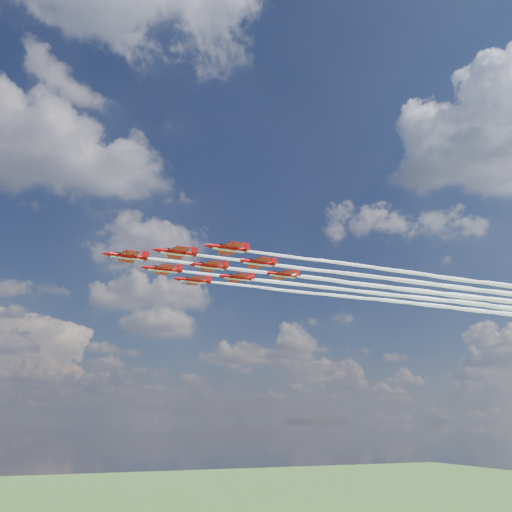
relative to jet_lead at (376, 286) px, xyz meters
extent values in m
cylinder|color=#BF0A0C|center=(-71.74, -2.07, 0.00)|extent=(8.31, 1.38, 1.14)
cone|color=#BF0A0C|center=(-76.91, -2.21, 0.00)|extent=(2.10, 1.20, 1.14)
cone|color=#BF0A0C|center=(-66.87, -1.93, 0.00)|extent=(1.58, 1.08, 1.04)
ellipsoid|color=black|center=(-73.81, -2.12, 0.47)|extent=(2.18, 1.00, 0.74)
cube|color=#BF0A0C|center=(-71.22, -2.05, -0.05)|extent=(3.59, 9.62, 0.14)
cube|color=#BF0A0C|center=(-67.60, -1.95, 0.00)|extent=(1.56, 3.77, 0.12)
cube|color=#BF0A0C|center=(-67.39, -1.94, 0.93)|extent=(1.66, 0.19, 1.86)
cube|color=white|center=(-71.74, -2.07, -0.52)|extent=(7.79, 1.16, 0.12)
cylinder|color=#BF0A0C|center=(-61.14, -9.22, 0.00)|extent=(8.31, 1.38, 1.14)
cone|color=#BF0A0C|center=(-66.32, -9.37, 0.00)|extent=(2.10, 1.20, 1.14)
cone|color=#BF0A0C|center=(-56.28, -9.08, 0.00)|extent=(1.58, 1.08, 1.04)
ellipsoid|color=black|center=(-63.21, -9.28, 0.47)|extent=(2.18, 1.00, 0.74)
cube|color=#BF0A0C|center=(-60.63, -9.21, -0.05)|extent=(3.59, 9.62, 0.14)
cube|color=#BF0A0C|center=(-57.00, -9.10, 0.00)|extent=(1.56, 3.77, 0.12)
cube|color=#BF0A0C|center=(-56.80, -9.10, 0.93)|extent=(1.66, 0.19, 1.86)
cube|color=white|center=(-61.14, -9.22, -0.52)|extent=(7.79, 1.16, 0.12)
cylinder|color=#BF0A0C|center=(-61.57, 5.69, 0.00)|extent=(8.31, 1.38, 1.14)
cone|color=#BF0A0C|center=(-66.75, 5.54, 0.00)|extent=(2.10, 1.20, 1.14)
cone|color=#BF0A0C|center=(-56.71, 5.83, 0.00)|extent=(1.58, 1.08, 1.04)
ellipsoid|color=black|center=(-63.64, 5.63, 0.47)|extent=(2.18, 1.00, 0.74)
cube|color=#BF0A0C|center=(-61.06, 5.71, -0.05)|extent=(3.59, 9.62, 0.14)
cube|color=#BF0A0C|center=(-57.43, 5.81, 0.00)|extent=(1.56, 3.77, 0.12)
cube|color=#BF0A0C|center=(-57.23, 5.82, 0.93)|extent=(1.66, 0.19, 1.86)
cube|color=white|center=(-61.57, 5.69, -0.52)|extent=(7.79, 1.16, 0.12)
cylinder|color=#BF0A0C|center=(-50.55, -16.38, 0.00)|extent=(8.31, 1.38, 1.14)
cone|color=#BF0A0C|center=(-55.73, -16.53, 0.00)|extent=(2.10, 1.20, 1.14)
cone|color=#BF0A0C|center=(-45.69, -16.24, 0.00)|extent=(1.58, 1.08, 1.04)
ellipsoid|color=black|center=(-52.62, -16.44, 0.47)|extent=(2.18, 1.00, 0.74)
cube|color=#BF0A0C|center=(-50.03, -16.37, -0.05)|extent=(3.59, 9.62, 0.14)
cube|color=#BF0A0C|center=(-46.41, -16.26, 0.00)|extent=(1.56, 3.77, 0.12)
cube|color=#BF0A0C|center=(-46.20, -16.26, 0.93)|extent=(1.66, 0.19, 1.86)
cube|color=white|center=(-50.55, -16.38, -0.52)|extent=(7.79, 1.16, 0.12)
cylinder|color=#BF0A0C|center=(-50.98, -1.47, 0.00)|extent=(8.31, 1.38, 1.14)
cone|color=#BF0A0C|center=(-56.16, -1.62, 0.00)|extent=(2.10, 1.20, 1.14)
cone|color=#BF0A0C|center=(-46.11, -1.33, 0.00)|extent=(1.58, 1.08, 1.04)
ellipsoid|color=black|center=(-53.05, -1.53, 0.47)|extent=(2.18, 1.00, 0.74)
cube|color=#BF0A0C|center=(-50.46, -1.45, -0.05)|extent=(3.59, 9.62, 0.14)
cube|color=#BF0A0C|center=(-46.84, -1.35, 0.00)|extent=(1.56, 3.77, 0.12)
cube|color=#BF0A0C|center=(-46.63, -1.34, 0.93)|extent=(1.66, 0.19, 1.86)
cube|color=white|center=(-50.98, -1.47, -0.52)|extent=(7.79, 1.16, 0.12)
cylinder|color=#BF0A0C|center=(-51.41, 13.45, 0.00)|extent=(8.31, 1.38, 1.14)
cone|color=#BF0A0C|center=(-56.59, 13.30, 0.00)|extent=(2.10, 1.20, 1.14)
cone|color=#BF0A0C|center=(-46.54, 13.59, 0.00)|extent=(1.58, 1.08, 1.04)
ellipsoid|color=black|center=(-53.48, 13.39, 0.47)|extent=(2.18, 1.00, 0.74)
cube|color=#BF0A0C|center=(-50.89, 13.46, -0.05)|extent=(3.59, 9.62, 0.14)
cube|color=#BF0A0C|center=(-47.27, 13.57, 0.00)|extent=(1.56, 3.77, 0.12)
cube|color=#BF0A0C|center=(-47.06, 13.57, 0.93)|extent=(1.66, 0.19, 1.86)
cube|color=white|center=(-51.41, 13.45, -0.52)|extent=(7.79, 1.16, 0.12)
cylinder|color=#BF0A0C|center=(-40.39, -8.63, 0.00)|extent=(8.31, 1.38, 1.14)
cone|color=#BF0A0C|center=(-45.56, -8.78, 0.00)|extent=(2.10, 1.20, 1.14)
cone|color=#BF0A0C|center=(-35.52, -8.49, 0.00)|extent=(1.58, 1.08, 1.04)
ellipsoid|color=black|center=(-42.46, -8.69, 0.47)|extent=(2.18, 1.00, 0.74)
cube|color=#BF0A0C|center=(-39.87, -8.61, -0.05)|extent=(3.59, 9.62, 0.14)
cube|color=#BF0A0C|center=(-36.25, -8.51, 0.00)|extent=(1.56, 3.77, 0.12)
cube|color=#BF0A0C|center=(-36.04, -8.50, 0.93)|extent=(1.66, 0.19, 1.86)
cube|color=white|center=(-40.39, -8.63, -0.52)|extent=(7.79, 1.16, 0.12)
cylinder|color=#BF0A0C|center=(-40.82, 6.29, 0.00)|extent=(8.31, 1.38, 1.14)
cone|color=#BF0A0C|center=(-45.99, 6.14, 0.00)|extent=(2.10, 1.20, 1.14)
cone|color=#BF0A0C|center=(-35.95, 6.43, 0.00)|extent=(1.58, 1.08, 1.04)
ellipsoid|color=black|center=(-42.89, 6.23, 0.47)|extent=(2.18, 1.00, 0.74)
cube|color=#BF0A0C|center=(-40.30, 6.30, -0.05)|extent=(3.59, 9.62, 0.14)
cube|color=#BF0A0C|center=(-36.68, 6.41, 0.00)|extent=(1.56, 3.77, 0.12)
cube|color=#BF0A0C|center=(-36.47, 6.41, 0.93)|extent=(1.66, 0.19, 1.86)
cube|color=white|center=(-40.82, 6.29, -0.52)|extent=(7.79, 1.16, 0.12)
cylinder|color=#BF0A0C|center=(-30.22, -0.87, 0.00)|extent=(8.31, 1.38, 1.14)
cone|color=#BF0A0C|center=(-35.40, -1.02, 0.00)|extent=(2.10, 1.20, 1.14)
cone|color=#BF0A0C|center=(-25.36, -0.73, 0.00)|extent=(1.58, 1.08, 1.04)
ellipsoid|color=black|center=(-32.29, -0.93, 0.47)|extent=(2.18, 1.00, 0.74)
cube|color=#BF0A0C|center=(-29.71, -0.86, -0.05)|extent=(3.59, 9.62, 0.14)
cube|color=#BF0A0C|center=(-26.08, -0.75, 0.00)|extent=(1.56, 3.77, 0.12)
cube|color=#BF0A0C|center=(-25.88, -0.74, 0.93)|extent=(1.66, 0.19, 1.86)
cube|color=white|center=(-30.22, -0.87, -0.52)|extent=(7.79, 1.16, 0.12)
camera|label=1|loc=(-83.00, -120.04, -38.00)|focal=35.00mm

